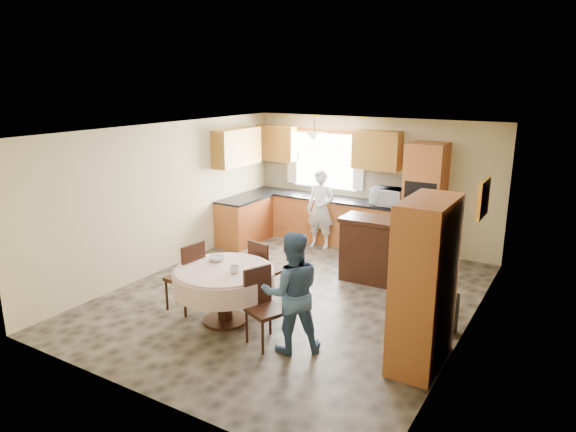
# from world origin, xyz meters

# --- Properties ---
(floor) EXTENTS (5.00, 6.00, 0.01)m
(floor) POSITION_xyz_m (0.00, 0.00, 0.00)
(floor) COLOR brown
(floor) RESTS_ON ground
(ceiling) EXTENTS (5.00, 6.00, 0.01)m
(ceiling) POSITION_xyz_m (0.00, 0.00, 2.50)
(ceiling) COLOR white
(ceiling) RESTS_ON wall_back
(wall_back) EXTENTS (5.00, 0.02, 2.50)m
(wall_back) POSITION_xyz_m (0.00, 3.00, 1.25)
(wall_back) COLOR tan
(wall_back) RESTS_ON floor
(wall_front) EXTENTS (5.00, 0.02, 2.50)m
(wall_front) POSITION_xyz_m (0.00, -3.00, 1.25)
(wall_front) COLOR tan
(wall_front) RESTS_ON floor
(wall_left) EXTENTS (0.02, 6.00, 2.50)m
(wall_left) POSITION_xyz_m (-2.50, 0.00, 1.25)
(wall_left) COLOR tan
(wall_left) RESTS_ON floor
(wall_right) EXTENTS (0.02, 6.00, 2.50)m
(wall_right) POSITION_xyz_m (2.50, 0.00, 1.25)
(wall_right) COLOR tan
(wall_right) RESTS_ON floor
(window) EXTENTS (1.40, 0.03, 1.10)m
(window) POSITION_xyz_m (-1.00, 2.98, 1.60)
(window) COLOR white
(window) RESTS_ON wall_back
(curtain_left) EXTENTS (0.22, 0.02, 1.15)m
(curtain_left) POSITION_xyz_m (-1.75, 2.93, 1.65)
(curtain_left) COLOR white
(curtain_left) RESTS_ON wall_back
(curtain_right) EXTENTS (0.22, 0.02, 1.15)m
(curtain_right) POSITION_xyz_m (-0.25, 2.93, 1.65)
(curtain_right) COLOR white
(curtain_right) RESTS_ON wall_back
(base_cab_back) EXTENTS (3.30, 0.60, 0.88)m
(base_cab_back) POSITION_xyz_m (-0.85, 2.70, 0.44)
(base_cab_back) COLOR #C67234
(base_cab_back) RESTS_ON floor
(counter_back) EXTENTS (3.30, 0.64, 0.04)m
(counter_back) POSITION_xyz_m (-0.85, 2.70, 0.90)
(counter_back) COLOR black
(counter_back) RESTS_ON base_cab_back
(base_cab_left) EXTENTS (0.60, 1.20, 0.88)m
(base_cab_left) POSITION_xyz_m (-2.20, 1.80, 0.44)
(base_cab_left) COLOR #C67234
(base_cab_left) RESTS_ON floor
(counter_left) EXTENTS (0.64, 1.20, 0.04)m
(counter_left) POSITION_xyz_m (-2.20, 1.80, 0.90)
(counter_left) COLOR black
(counter_left) RESTS_ON base_cab_left
(backsplash) EXTENTS (3.30, 0.02, 0.55)m
(backsplash) POSITION_xyz_m (-0.85, 2.99, 1.18)
(backsplash) COLOR beige
(backsplash) RESTS_ON wall_back
(wall_cab_left) EXTENTS (0.85, 0.33, 0.72)m
(wall_cab_left) POSITION_xyz_m (-2.05, 2.83, 1.91)
(wall_cab_left) COLOR #AD7A2B
(wall_cab_left) RESTS_ON wall_back
(wall_cab_right) EXTENTS (0.90, 0.33, 0.72)m
(wall_cab_right) POSITION_xyz_m (0.15, 2.83, 1.91)
(wall_cab_right) COLOR #AD7A2B
(wall_cab_right) RESTS_ON wall_back
(wall_cab_side) EXTENTS (0.33, 1.20, 0.72)m
(wall_cab_side) POSITION_xyz_m (-2.33, 1.80, 1.91)
(wall_cab_side) COLOR #AD7A2B
(wall_cab_side) RESTS_ON wall_left
(oven_tower) EXTENTS (0.66, 0.62, 2.12)m
(oven_tower) POSITION_xyz_m (1.15, 2.69, 1.06)
(oven_tower) COLOR #C67234
(oven_tower) RESTS_ON floor
(oven_upper) EXTENTS (0.56, 0.01, 0.45)m
(oven_upper) POSITION_xyz_m (1.15, 2.38, 1.25)
(oven_upper) COLOR black
(oven_upper) RESTS_ON oven_tower
(oven_lower) EXTENTS (0.56, 0.01, 0.45)m
(oven_lower) POSITION_xyz_m (1.15, 2.38, 0.75)
(oven_lower) COLOR black
(oven_lower) RESTS_ON oven_tower
(pendant) EXTENTS (0.36, 0.36, 0.18)m
(pendant) POSITION_xyz_m (-1.00, 2.50, 2.12)
(pendant) COLOR beige
(pendant) RESTS_ON ceiling
(sideboard) EXTENTS (1.39, 0.60, 0.99)m
(sideboard) POSITION_xyz_m (0.96, 1.21, 0.49)
(sideboard) COLOR #3B1A10
(sideboard) RESTS_ON floor
(space_heater) EXTENTS (0.44, 0.37, 0.53)m
(space_heater) POSITION_xyz_m (2.20, 0.05, 0.26)
(space_heater) COLOR black
(space_heater) RESTS_ON floor
(cupboard) EXTENTS (0.51, 1.02, 1.95)m
(cupboard) POSITION_xyz_m (2.22, -0.88, 0.98)
(cupboard) COLOR #C67234
(cupboard) RESTS_ON floor
(dining_table) EXTENTS (1.35, 1.35, 0.77)m
(dining_table) POSITION_xyz_m (-0.35, -1.22, 0.60)
(dining_table) COLOR #3B1A10
(dining_table) RESTS_ON floor
(chair_left) EXTENTS (0.48, 0.48, 1.01)m
(chair_left) POSITION_xyz_m (-1.00, -1.19, 0.56)
(chair_left) COLOR #3B1A10
(chair_left) RESTS_ON floor
(chair_back) EXTENTS (0.45, 0.45, 0.92)m
(chair_back) POSITION_xyz_m (-0.31, -0.34, 0.51)
(chair_back) COLOR #3B1A10
(chair_back) RESTS_ON floor
(chair_right) EXTENTS (0.54, 0.54, 0.96)m
(chair_right) POSITION_xyz_m (0.39, -1.41, 0.53)
(chair_right) COLOR #3B1A10
(chair_right) RESTS_ON floor
(framed_picture) EXTENTS (0.06, 0.62, 0.51)m
(framed_picture) POSITION_xyz_m (2.47, 0.79, 1.66)
(framed_picture) COLOR gold
(framed_picture) RESTS_ON wall_right
(microwave) EXTENTS (0.61, 0.43, 0.33)m
(microwave) POSITION_xyz_m (0.48, 2.65, 1.08)
(microwave) COLOR silver
(microwave) RESTS_ON counter_back
(person_sink) EXTENTS (0.58, 0.40, 1.53)m
(person_sink) POSITION_xyz_m (-0.74, 2.30, 0.77)
(person_sink) COLOR silver
(person_sink) RESTS_ON floor
(person_dining) EXTENTS (0.92, 0.90, 1.49)m
(person_dining) POSITION_xyz_m (0.80, -1.39, 0.75)
(person_dining) COLOR #375378
(person_dining) RESTS_ON floor
(bowl_sideboard) EXTENTS (0.25, 0.25, 0.05)m
(bowl_sideboard) POSITION_xyz_m (0.64, 1.21, 1.01)
(bowl_sideboard) COLOR #B2B2B2
(bowl_sideboard) RESTS_ON sideboard
(bottle_sideboard) EXTENTS (0.13, 0.13, 0.30)m
(bottle_sideboard) POSITION_xyz_m (1.36, 1.21, 1.13)
(bottle_sideboard) COLOR silver
(bottle_sideboard) RESTS_ON sideboard
(cup_table) EXTENTS (0.14, 0.14, 0.10)m
(cup_table) POSITION_xyz_m (-0.12, -1.28, 0.82)
(cup_table) COLOR #B2B2B2
(cup_table) RESTS_ON dining_table
(bowl_table) EXTENTS (0.25, 0.25, 0.07)m
(bowl_table) POSITION_xyz_m (-0.61, -1.04, 0.80)
(bowl_table) COLOR #B2B2B2
(bowl_table) RESTS_ON dining_table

